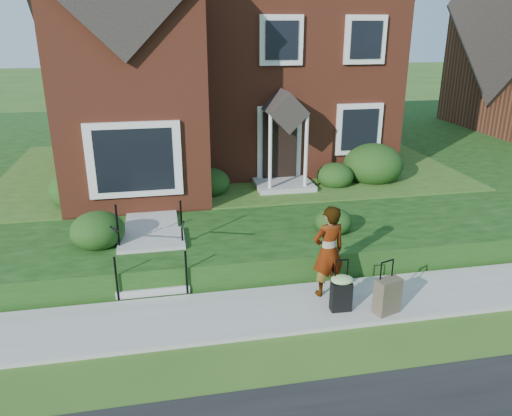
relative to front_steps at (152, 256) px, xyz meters
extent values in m
plane|color=#2D5119|center=(2.50, -1.84, -0.47)|extent=(120.00, 120.00, 0.00)
cube|color=#9E9B93|center=(2.50, -1.84, -0.43)|extent=(60.00, 1.60, 0.08)
cube|color=#14330E|center=(6.50, 9.06, -0.17)|extent=(44.00, 20.00, 0.60)
cube|color=#9E9B93|center=(0.00, 3.16, 0.16)|extent=(1.20, 6.00, 0.06)
cube|color=brown|center=(2.50, 8.16, 2.83)|extent=(10.00, 8.00, 5.40)
cube|color=brown|center=(-0.30, 3.36, 2.83)|extent=(3.60, 2.40, 5.40)
cube|color=silver|center=(-0.30, 2.21, 1.53)|extent=(2.20, 0.30, 1.80)
cube|color=black|center=(3.70, 4.10, 1.18)|extent=(1.00, 0.12, 2.10)
cube|color=black|center=(6.10, 4.11, 1.63)|extent=(1.40, 0.10, 1.50)
cube|color=#9E9B93|center=(0.00, -0.84, -0.32)|extent=(1.40, 0.30, 0.15)
cube|color=#9E9B93|center=(0.00, -0.54, -0.17)|extent=(1.40, 0.30, 0.15)
cube|color=#9E9B93|center=(0.00, -0.24, -0.02)|extent=(1.40, 0.30, 0.15)
cube|color=#9E9B93|center=(0.00, 0.06, 0.13)|extent=(1.40, 0.30, 0.15)
cube|color=#9E9B93|center=(0.00, 0.61, 0.13)|extent=(1.40, 0.80, 0.15)
cylinder|color=black|center=(-0.65, -0.99, 0.06)|extent=(0.04, 0.04, 0.90)
cylinder|color=black|center=(-0.65, 0.21, 0.66)|extent=(0.04, 0.04, 0.90)
cylinder|color=black|center=(0.65, -0.99, 0.06)|extent=(0.04, 0.04, 0.90)
cylinder|color=black|center=(0.65, 0.21, 0.66)|extent=(0.04, 0.04, 0.90)
ellipsoid|color=black|center=(-1.77, 3.18, 0.67)|extent=(1.55, 1.55, 1.09)
ellipsoid|color=black|center=(1.57, 3.47, 0.53)|extent=(1.14, 1.14, 0.80)
ellipsoid|color=black|center=(5.22, 3.51, 0.50)|extent=(1.06, 1.06, 0.74)
ellipsoid|color=black|center=(6.51, 3.81, 0.74)|extent=(1.77, 1.77, 1.24)
ellipsoid|color=black|center=(-1.10, 0.54, 0.52)|extent=(1.13, 1.13, 0.79)
ellipsoid|color=black|center=(4.03, 0.26, 0.42)|extent=(0.84, 0.84, 0.59)
imported|color=#999999|center=(3.30, -1.53, 0.51)|extent=(0.73, 0.56, 1.81)
cube|color=black|center=(3.36, -2.14, -0.11)|extent=(0.38, 0.22, 0.56)
cylinder|color=black|center=(3.36, -2.14, 0.59)|extent=(0.23, 0.04, 0.03)
cylinder|color=black|center=(3.25, -2.14, 0.38)|extent=(0.02, 0.02, 0.42)
cylinder|color=black|center=(3.47, -2.14, 0.38)|extent=(0.02, 0.02, 0.42)
cylinder|color=black|center=(3.23, -2.14, -0.36)|extent=(0.04, 0.06, 0.06)
cylinder|color=black|center=(3.49, -2.14, -0.36)|extent=(0.04, 0.06, 0.06)
ellipsoid|color=#8EC06E|center=(3.36, -2.14, 0.23)|extent=(0.42, 0.35, 0.13)
cube|color=brown|center=(4.15, -2.37, -0.06)|extent=(0.52, 0.40, 0.67)
cylinder|color=black|center=(4.15, -2.37, 0.60)|extent=(0.27, 0.12, 0.03)
cylinder|color=black|center=(4.01, -2.37, 0.44)|extent=(0.02, 0.02, 0.33)
cylinder|color=black|center=(4.29, -2.37, 0.44)|extent=(0.02, 0.02, 0.33)
cylinder|color=black|center=(3.99, -2.37, -0.36)|extent=(0.06, 0.07, 0.06)
cylinder|color=black|center=(4.31, -2.37, -0.36)|extent=(0.06, 0.07, 0.06)
camera|label=1|loc=(0.32, -9.62, 4.51)|focal=35.00mm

